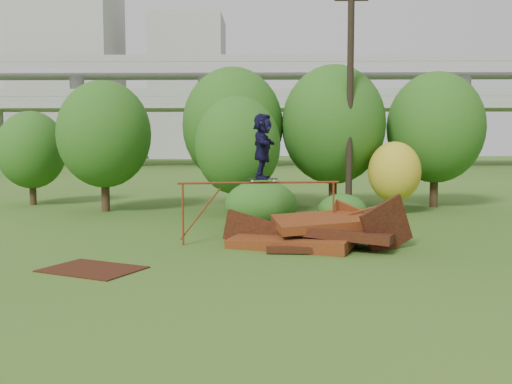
{
  "coord_description": "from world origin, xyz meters",
  "views": [
    {
      "loc": [
        -0.53,
        -14.45,
        3.01
      ],
      "look_at": [
        -0.8,
        2.0,
        1.6
      ],
      "focal_mm": 40.0,
      "sensor_mm": 36.0,
      "label": 1
    }
  ],
  "objects_px": {
    "skater": "(263,146)",
    "scrap_pile": "(314,234)",
    "flat_plate": "(92,269)",
    "utility_pole": "(350,97)"
  },
  "relations": [
    {
      "from": "skater",
      "to": "flat_plate",
      "type": "bearing_deg",
      "value": 138.24
    },
    {
      "from": "flat_plate",
      "to": "utility_pole",
      "type": "distance_m",
      "value": 14.24
    },
    {
      "from": "skater",
      "to": "utility_pole",
      "type": "distance_m",
      "value": 8.4
    },
    {
      "from": "scrap_pile",
      "to": "flat_plate",
      "type": "distance_m",
      "value": 6.39
    },
    {
      "from": "scrap_pile",
      "to": "flat_plate",
      "type": "relative_size",
      "value": 2.53
    },
    {
      "from": "skater",
      "to": "scrap_pile",
      "type": "bearing_deg",
      "value": -101.62
    },
    {
      "from": "skater",
      "to": "utility_pole",
      "type": "height_order",
      "value": "utility_pole"
    },
    {
      "from": "scrap_pile",
      "to": "skater",
      "type": "bearing_deg",
      "value": 162.12
    },
    {
      "from": "scrap_pile",
      "to": "flat_plate",
      "type": "xyz_separation_m",
      "value": [
        -5.55,
        -3.15,
        -0.37
      ]
    },
    {
      "from": "skater",
      "to": "utility_pole",
      "type": "relative_size",
      "value": 0.2
    }
  ]
}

